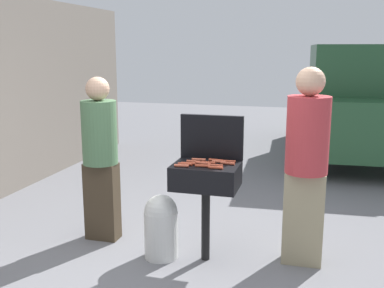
# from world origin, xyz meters

# --- Properties ---
(ground_plane) EXTENTS (24.00, 24.00, 0.00)m
(ground_plane) POSITION_xyz_m (0.00, 0.00, 0.00)
(ground_plane) COLOR slate
(bbq_grill) EXTENTS (0.60, 0.44, 0.93)m
(bbq_grill) POSITION_xyz_m (0.29, 0.28, 0.78)
(bbq_grill) COLOR black
(bbq_grill) RESTS_ON ground
(grill_lid_open) EXTENTS (0.60, 0.05, 0.42)m
(grill_lid_open) POSITION_xyz_m (0.29, 0.50, 1.14)
(grill_lid_open) COLOR black
(grill_lid_open) RESTS_ON bbq_grill
(hot_dog_0) EXTENTS (0.13, 0.03, 0.03)m
(hot_dog_0) POSITION_xyz_m (0.12, 0.19, 0.94)
(hot_dog_0) COLOR #AD4228
(hot_dog_0) RESTS_ON bbq_grill
(hot_dog_1) EXTENTS (0.13, 0.03, 0.03)m
(hot_dog_1) POSITION_xyz_m (0.39, 0.22, 0.94)
(hot_dog_1) COLOR #B74C33
(hot_dog_1) RESTS_ON bbq_grill
(hot_dog_2) EXTENTS (0.13, 0.04, 0.03)m
(hot_dog_2) POSITION_xyz_m (0.48, 0.32, 0.94)
(hot_dog_2) COLOR #B74C33
(hot_dog_2) RESTS_ON bbq_grill
(hot_dog_3) EXTENTS (0.13, 0.04, 0.03)m
(hot_dog_3) POSITION_xyz_m (0.19, 0.39, 0.94)
(hot_dog_3) COLOR #C6593D
(hot_dog_3) RESTS_ON bbq_grill
(hot_dog_4) EXTENTS (0.13, 0.03, 0.03)m
(hot_dog_4) POSITION_xyz_m (0.40, 0.36, 0.94)
(hot_dog_4) COLOR #C6593D
(hot_dog_4) RESTS_ON bbq_grill
(hot_dog_5) EXTENTS (0.13, 0.04, 0.03)m
(hot_dog_5) POSITION_xyz_m (0.48, 0.39, 0.94)
(hot_dog_5) COLOR #AD4228
(hot_dog_5) RESTS_ON bbq_grill
(hot_dog_6) EXTENTS (0.13, 0.03, 0.03)m
(hot_dog_6) POSITION_xyz_m (0.31, 0.30, 0.94)
(hot_dog_6) COLOR #AD4228
(hot_dog_6) RESTS_ON bbq_grill
(hot_dog_7) EXTENTS (0.13, 0.04, 0.03)m
(hot_dog_7) POSITION_xyz_m (0.28, 0.17, 0.94)
(hot_dog_7) COLOR #AD4228
(hot_dog_7) RESTS_ON bbq_grill
(hot_dog_8) EXTENTS (0.13, 0.04, 0.03)m
(hot_dog_8) POSITION_xyz_m (0.10, 0.13, 0.94)
(hot_dog_8) COLOR #C6593D
(hot_dog_8) RESTS_ON bbq_grill
(hot_dog_9) EXTENTS (0.13, 0.04, 0.03)m
(hot_dog_9) POSITION_xyz_m (0.14, 0.22, 0.94)
(hot_dog_9) COLOR #AD4228
(hot_dog_9) RESTS_ON bbq_grill
(hot_dog_10) EXTENTS (0.13, 0.03, 0.03)m
(hot_dog_10) POSITION_xyz_m (0.17, 0.30, 0.94)
(hot_dog_10) COLOR #B74C33
(hot_dog_10) RESTS_ON bbq_grill
(hot_dog_11) EXTENTS (0.13, 0.03, 0.03)m
(hot_dog_11) POSITION_xyz_m (0.35, 0.41, 0.94)
(hot_dog_11) COLOR #AD4228
(hot_dog_11) RESTS_ON bbq_grill
(hot_dog_12) EXTENTS (0.13, 0.04, 0.03)m
(hot_dog_12) POSITION_xyz_m (0.27, 0.26, 0.94)
(hot_dog_12) COLOR #B74C33
(hot_dog_12) RESTS_ON bbq_grill
(hot_dog_13) EXTENTS (0.13, 0.03, 0.03)m
(hot_dog_13) POSITION_xyz_m (0.41, 0.15, 0.94)
(hot_dog_13) COLOR #AD4228
(hot_dog_13) RESTS_ON bbq_grill
(propane_tank) EXTENTS (0.32, 0.32, 0.62)m
(propane_tank) POSITION_xyz_m (-0.13, 0.21, 0.32)
(propane_tank) COLOR silver
(propane_tank) RESTS_ON ground
(person_left) EXTENTS (0.35, 0.35, 1.69)m
(person_left) POSITION_xyz_m (-0.86, 0.48, 0.92)
(person_left) COLOR #3F3323
(person_left) RESTS_ON ground
(person_right) EXTENTS (0.38, 0.38, 1.81)m
(person_right) POSITION_xyz_m (1.17, 0.46, 0.98)
(person_right) COLOR gray
(person_right) RESTS_ON ground
(parked_minivan) EXTENTS (2.24, 4.50, 2.02)m
(parked_minivan) POSITION_xyz_m (1.96, 5.23, 1.03)
(parked_minivan) COLOR #234C2D
(parked_minivan) RESTS_ON ground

